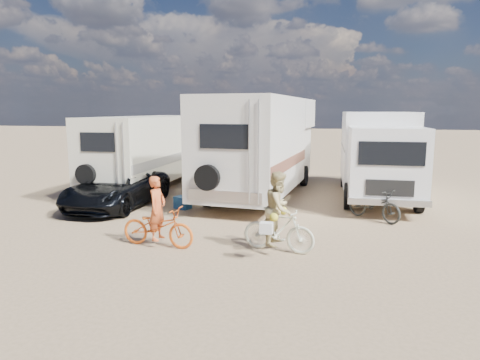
% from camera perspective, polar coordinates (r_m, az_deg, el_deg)
% --- Properties ---
extents(ground, '(140.00, 140.00, 0.00)m').
position_cam_1_polar(ground, '(10.69, -2.99, -8.86)').
color(ground, '#A18360').
rests_on(ground, ground).
extents(rv_main, '(3.55, 8.88, 3.82)m').
position_cam_1_polar(rv_main, '(16.73, 2.98, 4.43)').
color(rv_main, white).
rests_on(rv_main, ground).
extents(rv_left, '(2.39, 8.00, 3.08)m').
position_cam_1_polar(rv_left, '(18.63, -12.22, 3.60)').
color(rv_left, beige).
rests_on(rv_left, ground).
extents(box_truck, '(2.65, 7.23, 3.27)m').
position_cam_1_polar(box_truck, '(16.94, 18.02, 3.12)').
color(box_truck, white).
rests_on(box_truck, ground).
extents(dark_suv, '(2.24, 4.80, 1.33)m').
position_cam_1_polar(dark_suv, '(15.42, -16.15, -1.01)').
color(dark_suv, black).
rests_on(dark_suv, ground).
extents(bike_man, '(1.96, 0.84, 1.00)m').
position_cam_1_polar(bike_man, '(10.72, -10.97, -6.17)').
color(bike_man, '#D85715').
rests_on(bike_man, ground).
extents(bike_woman, '(1.82, 0.82, 1.06)m').
position_cam_1_polar(bike_woman, '(10.18, 5.19, -6.69)').
color(bike_woman, beige).
rests_on(bike_woman, ground).
extents(rider_man, '(0.43, 0.61, 1.58)m').
position_cam_1_polar(rider_man, '(10.65, -11.01, -4.67)').
color(rider_man, '#CB5728').
rests_on(rider_man, ground).
extents(rider_woman, '(0.81, 0.96, 1.75)m').
position_cam_1_polar(rider_woman, '(10.09, 5.22, -4.81)').
color(rider_woman, tan).
rests_on(rider_woman, ground).
extents(bike_parked, '(1.84, 1.75, 0.99)m').
position_cam_1_polar(bike_parked, '(13.65, 17.58, -3.11)').
color(bike_parked, '#282A27').
rests_on(bike_parked, ground).
extents(cooler, '(0.63, 0.55, 0.42)m').
position_cam_1_polar(cooler, '(14.71, -7.70, -3.02)').
color(cooler, '#214F7E').
rests_on(cooler, ground).
extents(crate, '(0.52, 0.52, 0.36)m').
position_cam_1_polar(crate, '(14.97, 2.51, -2.84)').
color(crate, olive).
rests_on(crate, ground).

